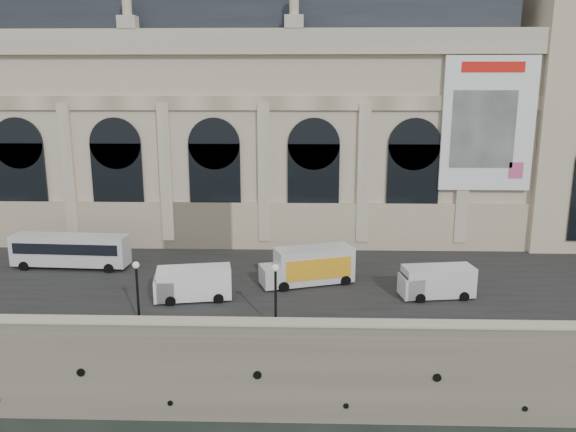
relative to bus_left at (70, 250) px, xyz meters
name	(u,v)px	position (x,y,z in m)	size (l,w,h in m)	color
ground	(229,422)	(16.60, -15.08, -7.78)	(260.00, 260.00, 0.00)	black
quay	(264,243)	(16.60, 19.92, -4.78)	(160.00, 70.00, 6.00)	gray
street	(248,273)	(16.60, -1.08, -1.75)	(160.00, 24.00, 0.06)	#2D2D2D
parapet	(228,329)	(16.60, -14.48, -1.17)	(160.00, 1.40, 1.21)	gray
museum	(209,112)	(10.62, 15.78, 11.94)	(69.00, 18.70, 29.10)	beige
bus_left	(70,250)	(0.00, 0.00, 0.00)	(10.91, 3.00, 3.18)	silver
van_b	(190,284)	(12.66, -7.70, -0.43)	(6.27, 3.29, 2.66)	white
van_c	(434,282)	(32.05, -6.59, -0.47)	(6.04, 3.02, 2.58)	silver
box_truck	(309,266)	(22.12, -3.69, -0.19)	(8.26, 4.85, 3.18)	silver
lamp_left	(138,294)	(10.05, -12.67, 0.56)	(0.48, 0.48, 4.72)	black
lamp_right	(276,298)	(19.76, -13.32, 0.62)	(0.49, 0.49, 4.83)	black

